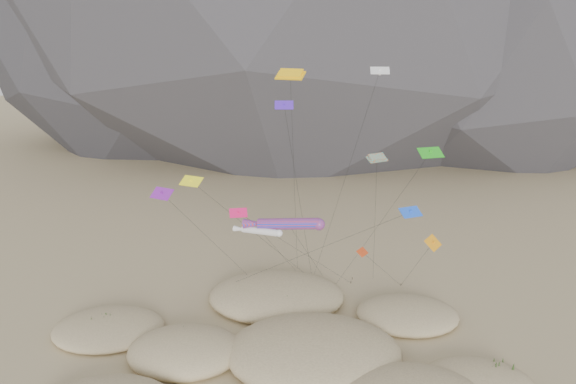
% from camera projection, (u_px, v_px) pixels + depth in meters
% --- Properties ---
extents(dunes, '(48.85, 37.68, 3.73)m').
position_uv_depth(dunes, '(280.00, 353.00, 56.60)').
color(dunes, '#CCB789').
rests_on(dunes, ground).
extents(dune_grass, '(42.95, 27.01, 1.46)m').
position_uv_depth(dune_grass, '(297.00, 353.00, 56.47)').
color(dune_grass, black).
rests_on(dune_grass, ground).
extents(kite_stakes, '(23.89, 4.16, 0.30)m').
position_uv_depth(kite_stakes, '(312.00, 282.00, 74.12)').
color(kite_stakes, '#3F2D1E').
rests_on(kite_stakes, ground).
extents(rainbow_tube_kite, '(9.73, 15.20, 13.18)m').
position_uv_depth(rainbow_tube_kite, '(285.00, 224.00, 59.99)').
color(rainbow_tube_kite, red).
rests_on(rainbow_tube_kite, ground).
extents(white_tube_kite, '(7.46, 15.62, 11.79)m').
position_uv_depth(white_tube_kite, '(259.00, 231.00, 60.75)').
color(white_tube_kite, silver).
rests_on(white_tube_kite, ground).
extents(orange_parafoil, '(3.20, 16.60, 28.40)m').
position_uv_depth(orange_parafoil, '(290.00, 77.00, 56.49)').
color(orange_parafoil, '#EFAF0C').
rests_on(orange_parafoil, ground).
extents(multi_parafoil, '(3.07, 11.05, 19.31)m').
position_uv_depth(multi_parafoil, '(377.00, 160.00, 60.64)').
color(multi_parafoil, '#DF4917').
rests_on(multi_parafoil, ground).
extents(delta_kites, '(31.05, 18.86, 28.30)m').
position_uv_depth(delta_kites, '(320.00, 184.00, 58.02)').
color(delta_kites, '#471FB9').
rests_on(delta_kites, ground).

